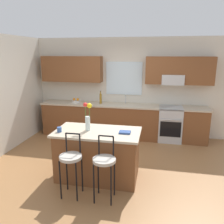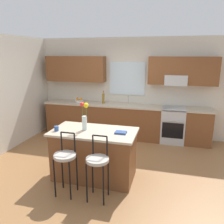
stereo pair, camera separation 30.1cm
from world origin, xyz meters
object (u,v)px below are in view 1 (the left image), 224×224
Objects in this scene: kitchen_island at (98,154)px; cookbook at (125,132)px; bar_stool_middle at (104,163)px; bar_stool_near at (71,160)px; fruit_bowl_oranges at (76,101)px; oven_range at (170,124)px; mug_ceramic at (59,130)px; flower_vase at (88,117)px; bottle_olive_oil at (101,98)px.

cookbook reaches higher than kitchen_island.
cookbook is at bearing 69.84° from bar_stool_middle.
fruit_bowl_oranges is at bearing 108.33° from bar_stool_near.
bar_stool_near reaches higher than oven_range.
bar_stool_near is at bearing -113.67° from kitchen_island.
mug_ceramic is (-0.65, -0.18, 0.50)m from kitchen_island.
flower_vase reaches higher than oven_range.
kitchen_island is 2.37m from bottle_olive_oil.
cookbook is (1.15, 0.17, -0.03)m from mug_ceramic.
bar_stool_middle is 3.25m from fruit_bowl_oranges.
mug_ceramic is (-0.93, 0.45, 0.33)m from bar_stool_middle.
flower_vase is at bearing 125.35° from bar_stool_middle.
fruit_bowl_oranges is at bearing 115.17° from flower_vase.
bar_stool_near is at bearing 180.00° from bar_stool_middle.
flower_vase is at bearing -81.71° from bottle_olive_oil.
mug_ceramic is at bearing -130.62° from oven_range.
bar_stool_near is 2.93× the size of bottle_olive_oil.
oven_range is 10.22× the size of mug_ceramic.
oven_range and kitchen_island have the same top height.
oven_range is at bearing 49.38° from mug_ceramic.
bottle_olive_oil is (-0.33, 2.23, -0.11)m from flower_vase.
bar_stool_middle reaches higher than cookbook.
bar_stool_near is 1.04m from cookbook.
cookbook is 2.84m from fruit_bowl_oranges.
fruit_bowl_oranges reaches higher than cookbook.
bar_stool_middle is 4.34× the size of fruit_bowl_oranges.
fruit_bowl_oranges is at bearing 117.61° from bar_stool_middle.
bottle_olive_oil is (-0.78, 2.87, 0.43)m from bar_stool_middle.
mug_ceramic is 0.38× the size of fruit_bowl_oranges.
flower_vase is at bearing 178.43° from cookbook.
cookbook is (0.78, 0.62, 0.30)m from bar_stool_near.
oven_range is 4.60× the size of cookbook.
bar_stool_near is 1.00× the size of bar_stool_middle.
mug_ceramic is at bearing -164.71° from kitchen_island.
kitchen_island is 0.71m from bar_stool_near.
oven_range is 0.88× the size of bar_stool_near.
fruit_bowl_oranges is 0.67× the size of bottle_olive_oil.
bottle_olive_oil reaches higher than bar_stool_near.
bar_stool_middle is 2.02× the size of flower_vase.
oven_range is 0.88× the size of bar_stool_middle.
mug_ceramic is (-0.38, 0.45, 0.33)m from bar_stool_near.
flower_vase is 2.26m from bottle_olive_oil.
bottle_olive_oil reaches higher than bar_stool_middle.
oven_range is at bearing -0.74° from bottle_olive_oil.
fruit_bowl_oranges is (-1.05, 2.23, -0.21)m from flower_vase.
bar_stool_near is (-0.27, -0.63, 0.17)m from kitchen_island.
bar_stool_middle is 0.72m from cookbook.
kitchen_island is 7.70× the size of cookbook.
kitchen_island is 0.73m from flower_vase.
bar_stool_middle reaches higher than oven_range.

